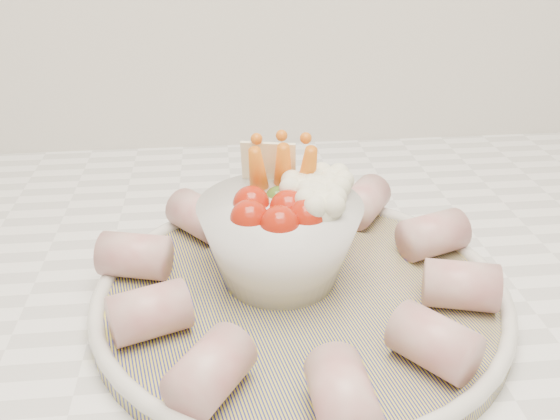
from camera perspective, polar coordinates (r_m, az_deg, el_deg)
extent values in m
cube|color=white|center=(0.56, 7.86, -6.60)|extent=(2.04, 0.62, 0.04)
cylinder|color=navy|center=(0.49, 1.91, -8.07)|extent=(0.38, 0.38, 0.01)
torus|color=silver|center=(0.49, 1.92, -7.35)|extent=(0.32, 0.32, 0.01)
sphere|color=#AB1C0B|center=(0.45, -2.82, -0.79)|extent=(0.03, 0.03, 0.03)
sphere|color=#AB1C0B|center=(0.44, -0.05, -1.36)|extent=(0.03, 0.03, 0.03)
sphere|color=#AB1C0B|center=(0.45, 2.48, -0.68)|extent=(0.03, 0.03, 0.03)
sphere|color=#AB1C0B|center=(0.47, -2.65, 0.55)|extent=(0.03, 0.03, 0.03)
sphere|color=#AB1C0B|center=(0.46, 0.76, 0.16)|extent=(0.03, 0.03, 0.03)
sphere|color=#426622|center=(0.49, -0.19, 1.00)|extent=(0.02, 0.02, 0.02)
cone|color=orange|center=(0.49, -2.00, 2.85)|extent=(0.03, 0.04, 0.07)
cone|color=orange|center=(0.50, 0.29, 3.21)|extent=(0.02, 0.04, 0.07)
cone|color=orange|center=(0.49, 2.51, 2.93)|extent=(0.02, 0.04, 0.07)
sphere|color=white|center=(0.48, 4.10, 1.09)|extent=(0.03, 0.03, 0.03)
sphere|color=white|center=(0.46, 3.81, -0.11)|extent=(0.03, 0.03, 0.03)
sphere|color=white|center=(0.49, 4.51, 2.02)|extent=(0.03, 0.03, 0.03)
sphere|color=white|center=(0.48, 2.11, 1.38)|extent=(0.03, 0.03, 0.03)
cube|color=#F2EBBC|center=(0.51, -1.03, 3.81)|extent=(0.05, 0.02, 0.05)
cylinder|color=#AE4F51|center=(0.48, 16.21, -6.62)|extent=(0.06, 0.05, 0.04)
cylinder|color=#AE4F51|center=(0.54, 13.80, -2.20)|extent=(0.06, 0.05, 0.04)
cylinder|color=#AE4F51|center=(0.59, 7.65, 0.74)|extent=(0.06, 0.06, 0.04)
cylinder|color=#AE4F51|center=(0.58, -0.12, 0.69)|extent=(0.04, 0.05, 0.04)
cylinder|color=#AE4F51|center=(0.56, -7.39, -0.55)|extent=(0.06, 0.06, 0.04)
cylinder|color=#AE4F51|center=(0.51, -13.14, -4.08)|extent=(0.06, 0.05, 0.04)
cylinder|color=#AE4F51|center=(0.44, -11.85, -9.14)|extent=(0.06, 0.05, 0.04)
cylinder|color=#AE4F51|center=(0.39, -6.39, -14.43)|extent=(0.06, 0.06, 0.04)
cylinder|color=#AE4F51|center=(0.38, 5.72, -16.52)|extent=(0.04, 0.05, 0.04)
cylinder|color=#AE4F51|center=(0.42, 13.92, -11.65)|extent=(0.06, 0.06, 0.04)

